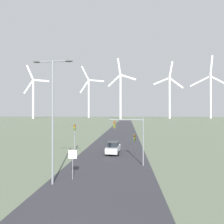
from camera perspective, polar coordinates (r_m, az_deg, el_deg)
name	(u,v)px	position (r m, az deg, el deg)	size (l,w,h in m)	color
road_surface	(120,133)	(54.94, 2.77, -6.87)	(10.00, 240.00, 0.01)	#2D2D33
streetlamp	(53,107)	(16.20, -18.81, 1.58)	(3.63, 0.32, 10.88)	gray
stop_sign_near	(73,159)	(17.36, -12.74, -14.69)	(0.81, 0.07, 2.76)	gray
traffic_light_post_near_left	(75,132)	(27.36, -12.14, -6.52)	(0.28, 0.34, 4.52)	gray
traffic_light_post_near_right	(135,140)	(24.90, 7.40, -9.21)	(0.28, 0.34, 3.27)	gray
traffic_light_mast_overhead	(131,132)	(21.06, 6.23, -6.38)	(4.08, 0.34, 5.67)	gray
car_approaching	(113,148)	(27.35, 0.39, -11.58)	(2.11, 4.23, 1.83)	#B7BCC1
wind_turbine_far_left	(33,95)	(217.25, -24.33, 5.18)	(30.14, 2.60, 61.15)	white
wind_turbine_left	(89,95)	(238.10, -7.62, 5.64)	(32.24, 6.78, 69.65)	white
wind_turbine_center	(120,92)	(189.54, 2.78, 6.56)	(31.00, 10.21, 65.96)	white
wind_turbine_right	(169,94)	(208.98, 18.26, 5.73)	(31.83, 8.86, 64.77)	white
wind_turbine_far_right	(210,92)	(235.90, 29.48, 5.74)	(38.86, 18.74, 73.97)	white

